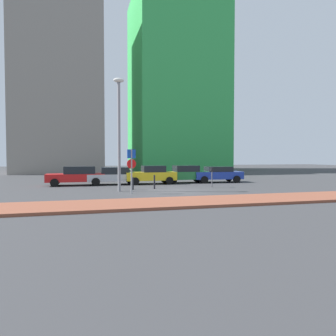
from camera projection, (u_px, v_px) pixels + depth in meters
The scene contains 14 objects.
ground_plane at pixel (170, 192), 20.77m from camera, with size 120.00×120.00×0.00m, color #38383A.
sidewalk_brick at pixel (198, 202), 15.68m from camera, with size 40.00×3.26×0.14m, color brown.
parked_car_red at pixel (77, 175), 25.23m from camera, with size 4.56×2.04×1.54m.
parked_car_silver at pixel (114, 175), 26.00m from camera, with size 4.32×2.00×1.45m.
parked_car_yellow at pixel (151, 175), 26.57m from camera, with size 4.25×2.02×1.56m.
parked_car_green at pixel (185, 174), 27.75m from camera, with size 4.02×2.04×1.54m.
parked_car_blue at pixel (217, 174), 28.19m from camera, with size 4.51×2.27×1.43m.
parking_sign_post at pixel (131, 166), 19.49m from camera, with size 0.59×0.15×2.81m.
parking_meter at pixel (212, 175), 23.57m from camera, with size 0.18×0.14×1.51m.
street_lamp at pixel (119, 126), 20.73m from camera, with size 0.70×0.36×7.55m.
traffic_bollard_near at pixel (154, 182), 22.48m from camera, with size 0.12×0.12×1.01m, color black.
traffic_bollard_mid at pixel (132, 184), 21.90m from camera, with size 0.18×0.18×0.88m, color black.
building_colorful_midrise at pixel (175, 84), 52.79m from camera, with size 14.12×15.51×29.37m, color green.
building_under_construction at pixel (60, 85), 46.14m from camera, with size 12.17×12.10×25.94m, color gray.
Camera 1 is at (-5.48, -19.96, 2.34)m, focal length 33.30 mm.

